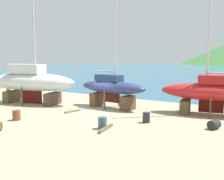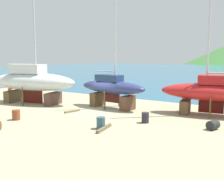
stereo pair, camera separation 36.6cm
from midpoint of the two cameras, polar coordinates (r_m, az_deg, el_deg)
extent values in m
plane|color=tan|center=(21.85, -7.75, -5.54)|extent=(41.88, 41.88, 0.00)
cube|color=brown|center=(23.98, 3.78, -2.77)|extent=(0.82, 1.64, 1.28)
cube|color=brown|center=(26.03, -2.64, -1.95)|extent=(0.82, 1.64, 1.28)
cylinder|color=brown|center=(25.80, 1.89, -1.56)|extent=(0.12, 0.12, 1.70)
cylinder|color=brown|center=(24.08, -1.12, -2.21)|extent=(0.12, 0.12, 1.70)
ellipsoid|color=navy|center=(24.78, 0.44, 0.61)|extent=(7.10, 2.52, 1.19)
cube|color=#501B15|center=(24.92, 0.44, -1.70)|extent=(1.67, 0.21, 0.83)
cube|color=navy|center=(24.91, -0.20, 2.57)|extent=(2.59, 1.38, 0.59)
cylinder|color=silver|center=(24.45, 1.12, 10.91)|extent=(0.16, 0.16, 7.78)
cylinder|color=silver|center=(25.18, -1.15, 3.99)|extent=(2.44, 0.30, 0.11)
cube|color=brown|center=(23.61, 15.64, -3.40)|extent=(1.04, 2.08, 1.11)
cylinder|color=brown|center=(22.06, 20.47, -3.68)|extent=(0.12, 0.12, 1.61)
cylinder|color=brown|center=(24.76, 20.74, -2.53)|extent=(0.12, 0.12, 1.61)
ellipsoid|color=red|center=(23.24, 20.74, -0.42)|extent=(8.46, 3.87, 1.43)
cube|color=#4F110C|center=(23.43, 20.60, -3.37)|extent=(1.94, 0.42, 1.00)
cube|color=#B21A1C|center=(23.13, 21.86, 2.00)|extent=(3.15, 1.98, 0.72)
cylinder|color=silver|center=(23.38, 20.48, 16.22)|extent=(0.17, 0.17, 12.18)
cube|color=brown|center=(27.13, -11.95, -1.80)|extent=(1.15, 2.32, 1.21)
cube|color=brown|center=(29.98, -19.75, -1.21)|extent=(1.15, 2.32, 1.21)
cylinder|color=brown|center=(29.67, -14.31, -0.47)|extent=(0.12, 0.12, 1.85)
cylinder|color=brown|center=(27.25, -17.99, -1.29)|extent=(0.12, 0.12, 1.85)
ellipsoid|color=silver|center=(28.29, -16.16, 1.72)|extent=(10.01, 4.75, 1.82)
cube|color=#55170F|center=(28.48, -16.05, -1.38)|extent=(2.28, 0.57, 1.28)
cube|color=silver|center=(28.49, -17.03, 4.31)|extent=(3.74, 2.36, 0.91)
cylinder|color=#BAB6BF|center=(28.38, -15.94, 17.87)|extent=(0.18, 0.18, 14.25)
cylinder|color=#B7C7BD|center=(28.92, -18.21, 5.18)|extent=(3.32, 0.83, 0.12)
cube|color=orange|center=(29.67, 4.00, -1.19)|extent=(0.39, 0.33, 0.89)
cube|color=maroon|center=(29.56, 4.02, 0.28)|extent=(0.50, 0.41, 0.65)
sphere|color=#96684C|center=(29.51, 4.02, 1.12)|extent=(0.22, 0.22, 0.22)
cylinder|color=#2B2631|center=(19.74, 7.58, -5.80)|extent=(0.67, 0.67, 0.76)
cylinder|color=brown|center=(21.63, -19.15, -4.98)|extent=(0.83, 0.83, 0.77)
cylinder|color=#232825|center=(19.11, 21.07, -6.90)|extent=(0.82, 0.91, 0.62)
cylinder|color=#335664|center=(18.04, -1.78, -6.96)|extent=(0.61, 0.61, 0.79)
cylinder|color=brown|center=(36.00, -20.43, -0.23)|extent=(0.64, 0.64, 0.76)
cube|color=brown|center=(17.84, -1.10, -8.09)|extent=(0.52, 2.03, 0.20)
cube|color=olive|center=(23.48, -7.95, -4.45)|extent=(0.53, 1.57, 0.15)
camera|label=1|loc=(0.18, -89.57, 0.06)|focal=43.26mm
camera|label=2|loc=(0.18, 90.43, -0.06)|focal=43.26mm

